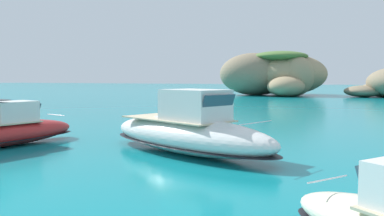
% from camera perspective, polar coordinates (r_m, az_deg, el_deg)
% --- Properties ---
extents(islet_large, '(25.05, 21.76, 8.73)m').
position_cam_1_polar(islet_large, '(81.20, 12.05, 4.65)').
color(islet_large, '#84755B').
rests_on(islet_large, ground).
extents(motorboat_red, '(4.19, 8.07, 2.43)m').
position_cam_1_polar(motorboat_red, '(22.54, -25.21, -2.99)').
color(motorboat_red, red).
rests_on(motorboat_red, ground).
extents(motorboat_white, '(10.50, 6.86, 2.98)m').
position_cam_1_polar(motorboat_white, '(18.29, -0.53, -3.50)').
color(motorboat_white, white).
rests_on(motorboat_white, ground).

